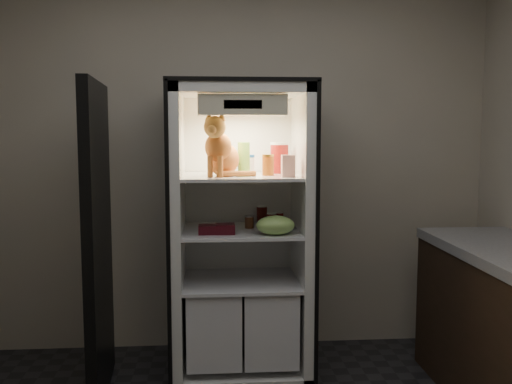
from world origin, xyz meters
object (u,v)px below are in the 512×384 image
refrigerator (240,250)px  tabby_cat (221,152)px  mayo_tub (248,164)px  cream_carton (288,166)px  berry_box_right (225,229)px  soda_can_b (279,221)px  grape_bag (275,225)px  salsa_jar (268,165)px  parmesan_shaker (244,158)px  soda_can_c (272,222)px  berry_box_left (207,229)px  pepper_jar (279,158)px  soda_can_a (262,216)px  condiment_jar (249,222)px

refrigerator → tabby_cat: (-0.13, -0.13, 0.65)m
mayo_tub → cream_carton: cream_carton is taller
berry_box_right → soda_can_b: bearing=18.2°
grape_bag → salsa_jar: bearing=101.6°
tabby_cat → parmesan_shaker: bearing=59.5°
soda_can_c → grape_bag: grape_bag is taller
berry_box_left → soda_can_c: bearing=9.0°
salsa_jar → soda_can_b: size_ratio=1.18×
parmesan_shaker → pepper_jar: bearing=15.3°
pepper_jar → soda_can_c: 0.45m
salsa_jar → pepper_jar: 0.20m
salsa_jar → soda_can_a: (-0.02, 0.19, -0.35)m
mayo_tub → pepper_jar: size_ratio=0.61×
tabby_cat → cream_carton: tabby_cat is taller
mayo_tub → salsa_jar: 0.21m
refrigerator → berry_box_right: refrigerator is taller
pepper_jar → cream_carton: pepper_jar is taller
soda_can_a → soda_can_b: (0.09, -0.17, -0.01)m
refrigerator → cream_carton: 0.67m
cream_carton → pepper_jar: bearing=93.5°
soda_can_a → condiment_jar: bearing=-134.8°
salsa_jar → parmesan_shaker: bearing=142.6°
soda_can_b → berry_box_left: soda_can_b is taller
soda_can_c → cream_carton: bearing=-46.0°
pepper_jar → soda_can_c: size_ratio=1.81×
pepper_jar → salsa_jar: bearing=-117.5°
soda_can_c → parmesan_shaker: bearing=140.5°
pepper_jar → berry_box_right: (-0.37, -0.27, -0.42)m
mayo_tub → soda_can_c: size_ratio=1.10×
refrigerator → mayo_tub: 0.57m
pepper_jar → berry_box_left: size_ratio=1.89×
soda_can_a → soda_can_c: 0.22m
parmesan_shaker → mayo_tub: (0.03, 0.06, -0.04)m
soda_can_a → condiment_jar: soda_can_a is taller
pepper_jar → berry_box_left: 0.69m
cream_carton → soda_can_c: cream_carton is taller
soda_can_b → berry_box_left: (-0.45, -0.11, -0.03)m
parmesan_shaker → mayo_tub: size_ratio=1.67×
condiment_jar → grape_bag: size_ratio=0.35×
parmesan_shaker → grape_bag: (0.18, -0.26, -0.39)m
parmesan_shaker → berry_box_left: bearing=-139.5°
berry_box_right → condiment_jar: bearing=49.5°
soda_can_c → refrigerator: bearing=143.7°
soda_can_a → soda_can_c: soda_can_a is taller
refrigerator → soda_can_b: bearing=-20.3°
mayo_tub → soda_can_c: (0.14, -0.20, -0.36)m
parmesan_shaker → berry_box_left: size_ratio=1.91×
tabby_cat → soda_can_b: bearing=24.9°
pepper_jar → soda_can_a: 0.40m
salsa_jar → soda_can_b: (0.07, 0.02, -0.36)m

